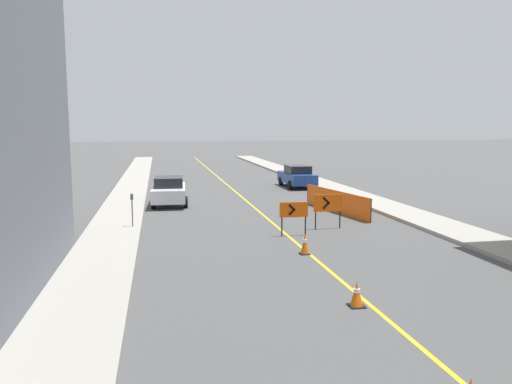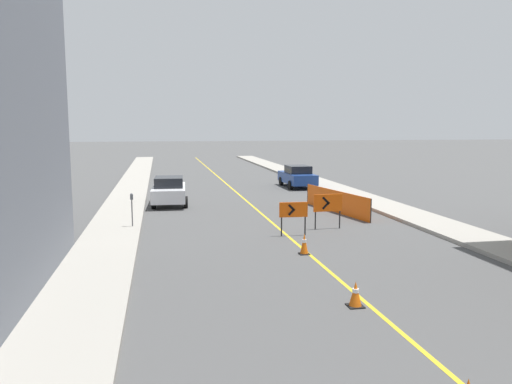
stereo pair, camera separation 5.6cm
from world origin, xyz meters
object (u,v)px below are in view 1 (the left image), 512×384
traffic_cone_third (357,294)px  parked_car_curb_near (169,191)px  parked_car_curb_mid (297,176)px  parking_meter_near_curb (132,203)px  arrow_barricade_primary (294,211)px  arrow_barricade_secondary (328,204)px  traffic_cone_fourth (305,244)px

traffic_cone_third → parked_car_curb_near: parked_car_curb_near is taller
parked_car_curb_mid → parking_meter_near_curb: parked_car_curb_mid is taller
arrow_barricade_primary → parked_car_curb_mid: parked_car_curb_mid is taller
arrow_barricade_primary → parking_meter_near_curb: size_ratio=0.96×
traffic_cone_third → parked_car_curb_near: bearing=103.7°
arrow_barricade_primary → parked_car_curb_near: size_ratio=0.31×
arrow_barricade_secondary → parked_car_curb_near: size_ratio=0.34×
parked_car_curb_near → traffic_cone_third: bearing=-73.5°
arrow_barricade_secondary → parked_car_curb_near: (-6.55, 8.05, -0.28)m
arrow_barricade_primary → parking_meter_near_curb: parking_meter_near_curb is taller
traffic_cone_third → parked_car_curb_near: 17.59m
arrow_barricade_primary → parked_car_curb_near: bearing=120.7°
arrow_barricade_primary → parked_car_curb_near: parked_car_curb_near is taller
traffic_cone_third → arrow_barricade_secondary: 9.38m
arrow_barricade_primary → arrow_barricade_secondary: arrow_barricade_secondary is taller
traffic_cone_third → parked_car_curb_mid: size_ratio=0.15×
traffic_cone_third → parked_car_curb_mid: bearing=77.7°
traffic_cone_third → arrow_barricade_secondary: bearing=75.1°
parked_car_curb_near → parked_car_curb_mid: size_ratio=1.01×
arrow_barricade_secondary → parked_car_curb_near: parked_car_curb_near is taller
arrow_barricade_primary → traffic_cone_fourth: bearing=-94.8°
traffic_cone_fourth → arrow_barricade_secondary: (2.20, 3.93, 0.72)m
traffic_cone_fourth → arrow_barricade_secondary: size_ratio=0.49×
parked_car_curb_mid → parked_car_curb_near: bearing=-146.3°
traffic_cone_third → parking_meter_near_curb: (-5.83, 10.41, 0.85)m
parked_car_curb_mid → traffic_cone_third: bearing=-103.3°
arrow_barricade_secondary → traffic_cone_third: bearing=-107.8°
parked_car_curb_near → arrow_barricade_secondary: bearing=-48.0°
parking_meter_near_curb → parked_car_curb_mid: bearing=50.1°
parked_car_curb_mid → parking_meter_near_curb: 17.08m
traffic_cone_third → parking_meter_near_curb: bearing=119.3°
arrow_barricade_secondary → parking_meter_near_curb: parking_meter_near_curb is taller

